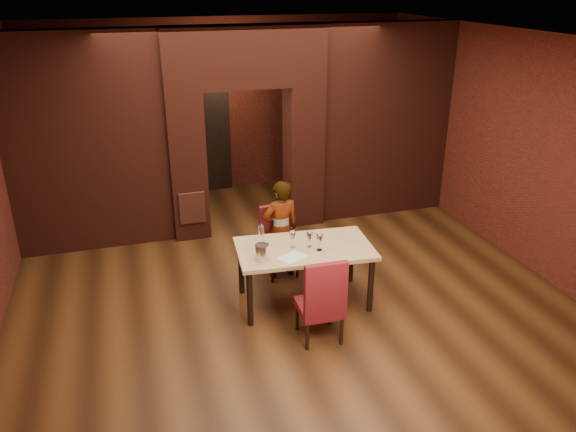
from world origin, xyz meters
name	(u,v)px	position (x,y,z in m)	size (l,w,h in m)	color
floor	(282,283)	(0.00, 0.00, 0.00)	(8.00, 8.00, 0.00)	#4A2A12
ceiling	(281,38)	(0.00, 0.00, 3.20)	(7.00, 8.00, 0.04)	silver
wall_back	(222,106)	(0.00, 4.00, 1.60)	(7.00, 0.04, 3.20)	maroon
wall_front	(463,369)	(0.00, -4.00, 1.60)	(7.00, 0.04, 3.20)	maroon
wall_right	(519,149)	(3.50, 0.00, 1.60)	(0.04, 8.00, 3.20)	maroon
pillar_left	(187,165)	(-0.95, 2.00, 1.15)	(0.55, 0.55, 2.30)	maroon
pillar_right	(303,155)	(0.95, 2.00, 1.15)	(0.55, 0.55, 2.30)	maroon
lintel	(244,57)	(0.00, 2.00, 2.75)	(2.45, 0.55, 0.90)	maroon
wing_wall_left	(87,145)	(-2.36, 2.00, 1.60)	(2.27, 0.35, 3.20)	maroon
wing_wall_right	(383,122)	(2.36, 2.00, 1.60)	(2.27, 0.35, 3.20)	maroon
vent_panel	(192,208)	(-0.95, 1.71, 0.55)	(0.40, 0.03, 0.50)	#A94A31
rear_door	(203,137)	(-0.40, 3.94, 1.05)	(0.90, 0.08, 2.10)	black
rear_door_frame	(203,138)	(-0.40, 3.90, 1.05)	(1.02, 0.04, 2.22)	black
dining_table	(304,275)	(0.13, -0.52, 0.39)	(1.66, 0.93, 0.78)	tan
chair_far	(280,242)	(0.04, 0.27, 0.49)	(0.44, 0.44, 0.97)	maroon
chair_near	(320,297)	(0.06, -1.30, 0.53)	(0.48, 0.48, 1.06)	maroon
person_seated	(281,230)	(0.05, 0.23, 0.70)	(0.51, 0.33, 1.39)	white
wine_glass_a	(292,240)	(-0.01, -0.48, 0.88)	(0.08, 0.08, 0.21)	white
wine_glass_b	(309,239)	(0.19, -0.53, 0.88)	(0.08, 0.08, 0.20)	silver
wine_glass_c	(320,242)	(0.28, -0.65, 0.88)	(0.08, 0.08, 0.21)	white
tasting_sheet	(292,257)	(-0.09, -0.74, 0.78)	(0.31, 0.22, 0.00)	silver
wine_bucket	(262,252)	(-0.45, -0.70, 0.88)	(0.16, 0.16, 0.20)	silver
water_bottle	(261,235)	(-0.36, -0.33, 0.92)	(0.07, 0.07, 0.29)	white
potted_plant	(315,257)	(0.54, 0.23, 0.21)	(0.38, 0.33, 0.42)	#39632A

